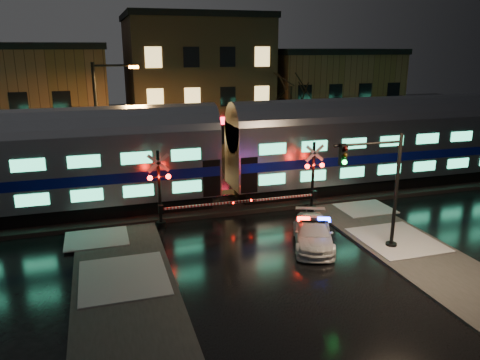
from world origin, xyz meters
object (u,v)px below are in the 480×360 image
at_px(police_car, 313,233).
at_px(streetlight, 102,121).
at_px(crossing_signal_left, 167,196).
at_px(traffic_light, 380,191).
at_px(crossing_signal_right, 308,184).

height_order(police_car, streetlight, streetlight).
bearing_deg(crossing_signal_left, streetlight, 113.04).
bearing_deg(traffic_light, streetlight, 144.60).
bearing_deg(police_car, streetlight, 150.27).
height_order(police_car, traffic_light, traffic_light).
xyz_separation_m(crossing_signal_right, streetlight, (-10.85, 6.69, 3.11)).
bearing_deg(streetlight, traffic_light, -47.14).
distance_m(crossing_signal_right, traffic_light, 6.04).
height_order(crossing_signal_right, crossing_signal_left, crossing_signal_left).
height_order(crossing_signal_right, traffic_light, traffic_light).
xyz_separation_m(crossing_signal_right, crossing_signal_left, (-8.00, 0.00, 0.03)).
relative_size(crossing_signal_right, streetlight, 0.69).
bearing_deg(streetlight, crossing_signal_right, -31.68).
bearing_deg(traffic_light, crossing_signal_right, 109.50).
xyz_separation_m(crossing_signal_right, traffic_light, (0.80, -5.86, 1.25)).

